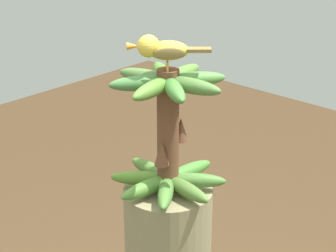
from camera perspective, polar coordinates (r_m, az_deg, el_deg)
banana_bunch at (r=1.38m, az=0.01°, el=-0.63°), size 0.29×0.29×0.31m
perched_bird at (r=1.30m, az=-0.69°, el=7.61°), size 0.15×0.15×0.08m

